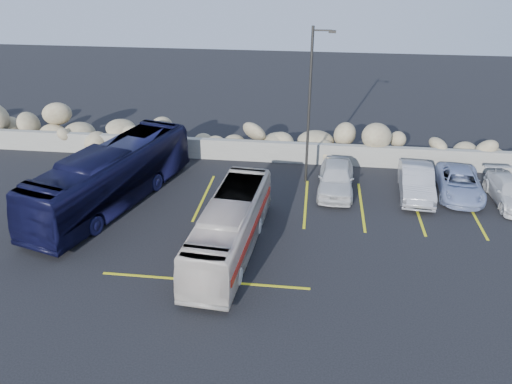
# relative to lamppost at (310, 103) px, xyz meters

# --- Properties ---
(ground) EXTENTS (90.00, 90.00, 0.00)m
(ground) POSITION_rel_lamppost_xyz_m (-2.56, -9.50, -4.30)
(ground) COLOR black
(ground) RESTS_ON ground
(seawall) EXTENTS (60.00, 0.40, 1.20)m
(seawall) POSITION_rel_lamppost_xyz_m (-2.56, 2.50, -3.70)
(seawall) COLOR gray
(seawall) RESTS_ON ground
(riprap_pile) EXTENTS (54.00, 2.80, 2.60)m
(riprap_pile) POSITION_rel_lamppost_xyz_m (-2.56, 3.70, -3.00)
(riprap_pile) COLOR #9B8765
(riprap_pile) RESTS_ON ground
(parking_lines) EXTENTS (18.16, 9.36, 0.01)m
(parking_lines) POSITION_rel_lamppost_xyz_m (2.09, -3.93, -4.29)
(parking_lines) COLOR yellow
(parking_lines) RESTS_ON ground
(lamppost) EXTENTS (1.14, 0.18, 8.00)m
(lamppost) POSITION_rel_lamppost_xyz_m (0.00, 0.00, 0.00)
(lamppost) COLOR #2C2B27
(lamppost) RESTS_ON ground
(vintage_bus) EXTENTS (2.55, 8.29, 2.27)m
(vintage_bus) POSITION_rel_lamppost_xyz_m (-2.91, -7.11, -3.16)
(vintage_bus) COLOR silver
(vintage_bus) RESTS_ON ground
(tour_coach) EXTENTS (5.24, 10.63, 2.89)m
(tour_coach) POSITION_rel_lamppost_xyz_m (-9.25, -3.66, -2.85)
(tour_coach) COLOR black
(tour_coach) RESTS_ON ground
(car_a) EXTENTS (1.99, 4.47, 1.50)m
(car_a) POSITION_rel_lamppost_xyz_m (1.50, -0.97, -3.55)
(car_a) COLOR silver
(car_a) RESTS_ON ground
(car_b) EXTENTS (1.87, 4.53, 1.46)m
(car_b) POSITION_rel_lamppost_xyz_m (5.48, -0.95, -3.57)
(car_b) COLOR #A9A8AD
(car_b) RESTS_ON ground
(car_c) EXTENTS (1.78, 4.11, 1.18)m
(car_c) POSITION_rel_lamppost_xyz_m (9.92, -1.23, -3.71)
(car_c) COLOR silver
(car_c) RESTS_ON ground
(car_d) EXTENTS (2.47, 4.61, 1.23)m
(car_d) POSITION_rel_lamppost_xyz_m (7.68, -0.61, -3.68)
(car_d) COLOR #8899C1
(car_d) RESTS_ON ground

